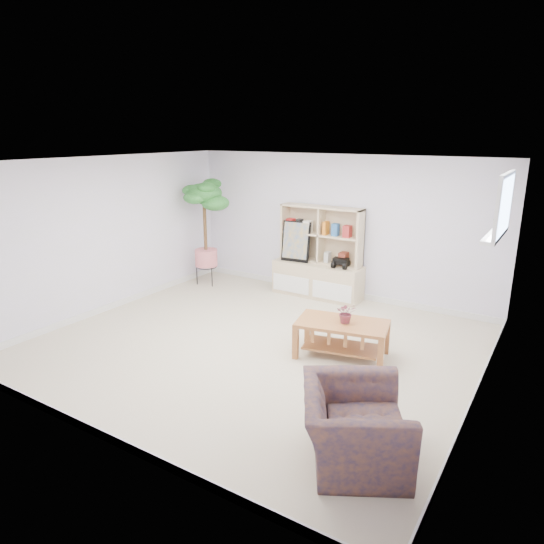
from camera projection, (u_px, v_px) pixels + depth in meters
The scene contains 14 objects.
floor at pixel (256, 344), 6.49m from camera, with size 5.50×5.00×0.01m, color beige.
ceiling at pixel (255, 161), 5.82m from camera, with size 5.50×5.00×0.01m, color white.
walls at pixel (256, 258), 6.16m from camera, with size 5.51×5.01×2.40m.
baseboard at pixel (256, 341), 6.48m from camera, with size 5.50×5.00×0.10m, color white, non-canonical shape.
window at pixel (505, 206), 5.04m from camera, with size 0.10×0.98×0.68m, color #C1DDFF, non-canonical shape.
window_sill at pixel (495, 235), 5.15m from camera, with size 0.14×1.00×0.04m, color white.
storage_unit at pixel (318, 252), 8.22m from camera, with size 1.55×0.52×1.55m, color #CBB88C, non-canonical shape.
poster at pixel (296, 242), 8.32m from camera, with size 0.50×0.12×0.70m, color gold, non-canonical shape.
toy_truck at pixel (341, 262), 7.97m from camera, with size 0.35×0.24×0.19m, color black, non-canonical shape.
coffee_table at pixel (342, 339), 6.10m from camera, with size 1.12×0.61×0.46m, color #A4642F, non-canonical shape.
table_plant at pixel (346, 313), 5.98m from camera, with size 0.24×0.21×0.26m, color #1F4D29.
floor_tree at pixel (205, 233), 8.80m from camera, with size 0.72×0.72×1.95m, color #1B5520, non-canonical shape.
armchair at pixel (354, 421), 4.12m from camera, with size 1.00×0.87×0.74m, color #1D2143.
sill_plant at pixel (500, 218), 5.34m from camera, with size 0.14×0.11×0.25m, color #1B5520.
Camera 1 is at (3.34, -4.95, 2.73)m, focal length 32.00 mm.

